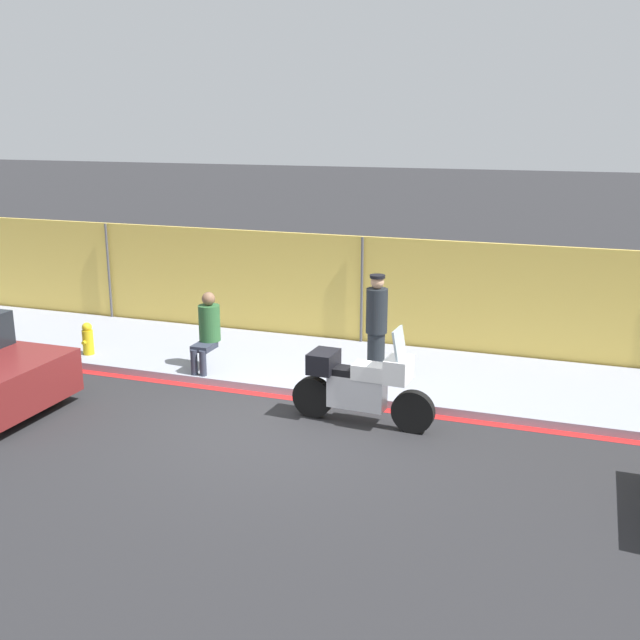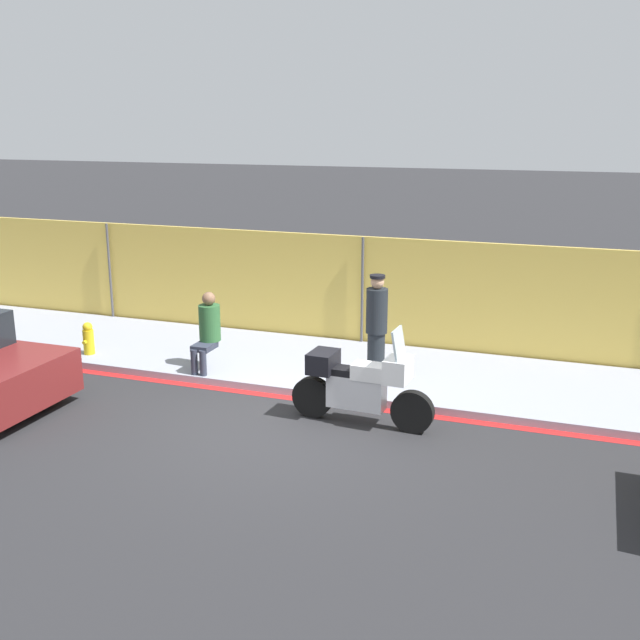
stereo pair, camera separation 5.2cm
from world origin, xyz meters
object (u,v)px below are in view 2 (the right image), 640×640
object	(u,v)px
motorcycle	(360,384)
fire_hydrant	(88,338)
officer_standing	(377,324)
person_seated_on_curb	(208,327)

from	to	relation	value
motorcycle	fire_hydrant	xyz separation A→B (m)	(-5.48, 1.17, -0.19)
fire_hydrant	motorcycle	bearing A→B (deg)	-12.07
officer_standing	person_seated_on_curb	xyz separation A→B (m)	(-2.77, -0.63, -0.14)
person_seated_on_curb	fire_hydrant	distance (m)	2.48
motorcycle	officer_standing	world-z (taller)	officer_standing
motorcycle	officer_standing	size ratio (longest dim) A/B	1.25
motorcycle	fire_hydrant	size ratio (longest dim) A/B	3.58
motorcycle	person_seated_on_curb	distance (m)	3.27
officer_standing	fire_hydrant	bearing A→B (deg)	-173.12
motorcycle	person_seated_on_curb	bearing A→B (deg)	161.61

